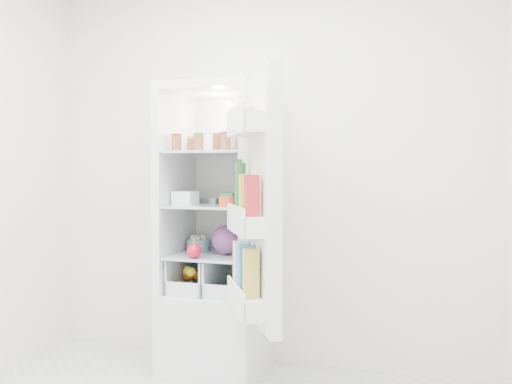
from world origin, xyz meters
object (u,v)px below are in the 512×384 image
(mushroom_bowl, at_px, (198,245))
(fridge_door, at_px, (257,205))
(refrigerator, at_px, (219,265))
(red_cabbage, at_px, (227,240))

(mushroom_bowl, height_order, fridge_door, fridge_door)
(refrigerator, xyz_separation_m, red_cabbage, (0.08, -0.08, 0.17))
(red_cabbage, distance_m, fridge_door, 0.68)
(refrigerator, xyz_separation_m, mushroom_bowl, (-0.17, 0.04, 0.12))
(refrigerator, height_order, red_cabbage, refrigerator)
(mushroom_bowl, bearing_deg, fridge_door, -46.28)
(red_cabbage, xyz_separation_m, mushroom_bowl, (-0.25, 0.12, -0.06))
(red_cabbage, distance_m, mushroom_bowl, 0.28)
(fridge_door, bearing_deg, mushroom_bowl, 14.18)
(refrigerator, distance_m, fridge_door, 0.86)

